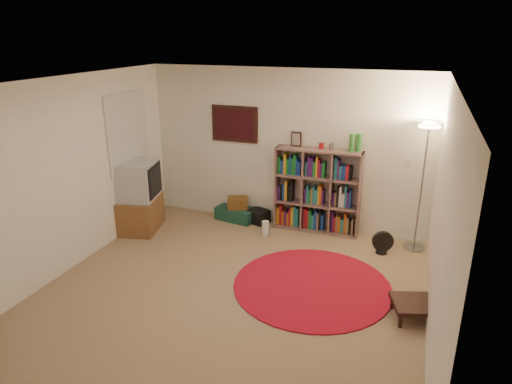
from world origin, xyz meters
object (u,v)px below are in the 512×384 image
floor_fan (383,243)px  tv_stand (140,197)px  floor_lamp (427,145)px  bookshelf (317,191)px  suitcase (237,213)px  side_table (413,305)px

floor_fan → tv_stand: tv_stand is taller
floor_lamp → floor_fan: 1.49m
bookshelf → floor_lamp: (1.52, -0.20, 0.91)m
floor_lamp → tv_stand: bearing=-169.8°
floor_fan → tv_stand: bearing=166.8°
bookshelf → tv_stand: bearing=-160.4°
floor_lamp → floor_fan: bearing=-142.4°
suitcase → tv_stand: bearing=-134.7°
suitcase → floor_fan: bearing=-1.0°
floor_lamp → tv_stand: size_ratio=1.67×
floor_lamp → suitcase: (-2.86, 0.15, -1.45)m
floor_fan → suitcase: size_ratio=0.48×
bookshelf → floor_lamp: floor_lamp is taller
floor_lamp → suitcase: floor_lamp is taller
suitcase → side_table: bearing=-24.0°
suitcase → side_table: (2.89, -1.96, 0.06)m
tv_stand → side_table: tv_stand is taller
bookshelf → floor_fan: bookshelf is taller
floor_fan → side_table: 1.55m
side_table → suitcase: bearing=145.8°
floor_lamp → floor_fan: floor_lamp is taller
floor_fan → suitcase: floor_fan is taller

